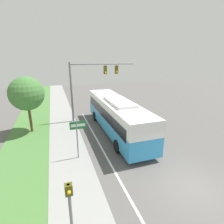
% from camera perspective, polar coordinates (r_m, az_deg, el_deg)
% --- Properties ---
extents(ground_plane, '(80.00, 80.00, 0.00)m').
position_cam_1_polar(ground_plane, '(11.62, 24.20, -21.43)').
color(ground_plane, '#565451').
extents(sidewalk, '(2.80, 80.00, 0.12)m').
position_cam_1_polar(sidewalk, '(9.40, -10.27, -30.56)').
color(sidewalk, gray).
rests_on(sidewalk, ground_plane).
extents(lane_divider_near, '(0.14, 30.00, 0.01)m').
position_cam_1_polar(lane_divider_near, '(9.95, 6.64, -27.44)').
color(lane_divider_near, silver).
rests_on(lane_divider_near, ground_plane).
extents(bus, '(2.73, 12.03, 3.35)m').
position_cam_1_polar(bus, '(16.66, 1.31, -0.55)').
color(bus, '#3393D1').
rests_on(bus, ground_plane).
extents(signal_gantry, '(7.23, 0.41, 6.53)m').
position_cam_1_polar(signal_gantry, '(19.40, -6.78, 10.62)').
color(signal_gantry, slate).
rests_on(signal_gantry, ground_plane).
extents(pedestrian_signal, '(0.28, 0.34, 2.65)m').
position_cam_1_polar(pedestrian_signal, '(7.50, -13.60, -26.85)').
color(pedestrian_signal, slate).
rests_on(pedestrian_signal, ground_plane).
extents(street_sign, '(1.12, 0.08, 2.92)m').
position_cam_1_polar(street_sign, '(12.29, -11.14, -6.65)').
color(street_sign, slate).
rests_on(street_sign, ground_plane).
extents(roadside_tree, '(3.11, 3.11, 5.28)m').
position_cam_1_polar(roadside_tree, '(17.77, -26.11, 5.37)').
color(roadside_tree, brown).
rests_on(roadside_tree, grass_verge).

